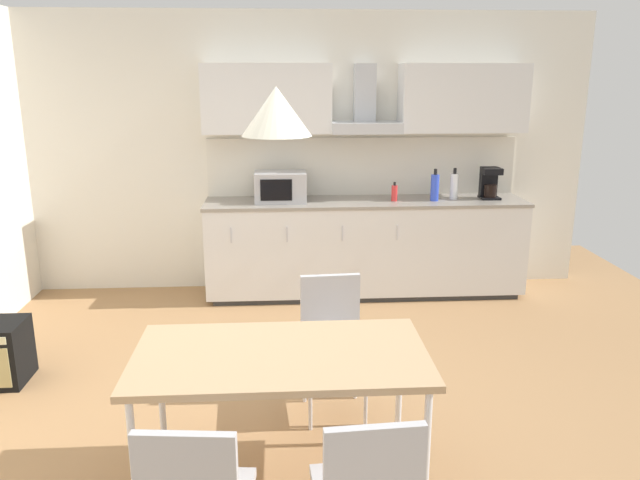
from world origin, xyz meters
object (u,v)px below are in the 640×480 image
coffee_maker (489,183)px  dining_table (281,361)px  bottle_white (454,186)px  microwave (280,187)px  pendant_lamp (276,111)px  bottle_blue (435,187)px  bottle_red (394,193)px  chair_far_right (332,331)px

coffee_maker → dining_table: (-2.02, -2.96, -0.37)m
coffee_maker → bottle_white: 0.35m
microwave → pendant_lamp: pendant_lamp is taller
coffee_maker → dining_table: coffee_maker is taller
dining_table → microwave: bearing=89.7°
microwave → coffee_maker: coffee_maker is taller
bottle_white → bottle_blue: bearing=-161.4°
bottle_blue → dining_table: bearing=-117.1°
microwave → bottle_red: size_ratio=2.66×
chair_far_right → pendant_lamp: pendant_lamp is taller
coffee_maker → bottle_red: size_ratio=1.66×
microwave → bottle_blue: (1.46, -0.06, -0.01)m
bottle_red → pendant_lamp: pendant_lamp is taller
chair_far_right → bottle_white: bearing=58.1°
dining_table → chair_far_right: bearing=67.4°
bottle_red → dining_table: bearing=-110.6°
dining_table → chair_far_right: size_ratio=1.68×
microwave → pendant_lamp: 3.06m
coffee_maker → chair_far_right: (-1.70, -2.18, -0.55)m
coffee_maker → bottle_blue: (-0.55, -0.08, -0.02)m
bottle_red → bottle_blue: bearing=-1.4°
bottle_white → pendant_lamp: pendant_lamp is taller
bottle_red → pendant_lamp: 3.22m
microwave → dining_table: bearing=-90.3°
coffee_maker → pendant_lamp: 3.69m
coffee_maker → bottle_blue: size_ratio=0.99×
chair_far_right → pendant_lamp: bearing=-112.6°
chair_far_right → pendant_lamp: size_ratio=2.72×
bottle_red → dining_table: (-1.09, -2.89, -0.30)m
chair_far_right → microwave: bearing=98.2°
microwave → bottle_blue: 1.46m
bottle_white → bottle_blue: size_ratio=0.98×
chair_far_right → bottle_blue: bearing=61.4°
bottle_blue → chair_far_right: 2.45m
coffee_maker → microwave: bearing=-179.2°
bottle_white → pendant_lamp: 3.50m
microwave → dining_table: (-0.01, -2.93, -0.36)m
bottle_white → pendant_lamp: size_ratio=0.93×
microwave → chair_far_right: size_ratio=0.55×
dining_table → pendant_lamp: 1.23m
bottle_red → chair_far_right: 2.29m
dining_table → bottle_red: bearing=69.4°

